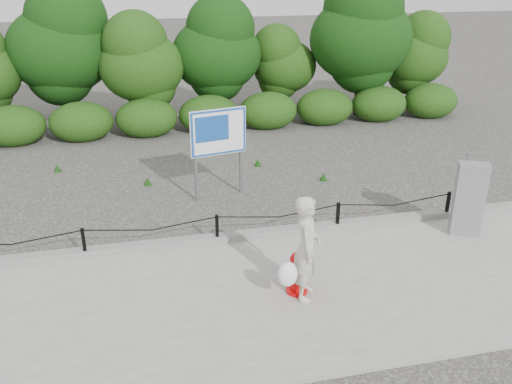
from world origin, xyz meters
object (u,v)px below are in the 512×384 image
at_px(utility_cabinet, 469,199).
at_px(advertising_sign, 218,136).
at_px(fire_hydrant, 297,273).
at_px(pedestrian, 305,250).

height_order(utility_cabinet, advertising_sign, advertising_sign).
bearing_deg(advertising_sign, utility_cabinet, -45.99).
bearing_deg(fire_hydrant, pedestrian, -52.40).
bearing_deg(pedestrian, advertising_sign, 28.53).
relative_size(pedestrian, utility_cabinet, 1.08).
xyz_separation_m(fire_hydrant, pedestrian, (0.08, -0.14, 0.50)).
bearing_deg(utility_cabinet, fire_hydrant, -138.01).
distance_m(fire_hydrant, utility_cabinet, 4.16).
distance_m(pedestrian, utility_cabinet, 4.11).
height_order(pedestrian, advertising_sign, advertising_sign).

